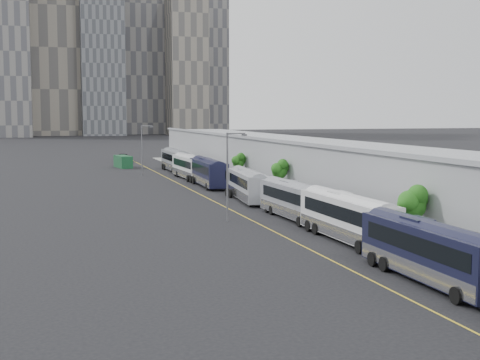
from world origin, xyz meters
name	(u,v)px	position (x,y,z in m)	size (l,w,h in m)	color
sidewalk	(317,204)	(9.00, 55.00, 0.06)	(10.00, 170.00, 0.12)	gray
lane_line	(228,209)	(-1.50, 55.00, 0.01)	(0.12, 160.00, 0.02)	gold
depot	(349,173)	(12.99, 55.00, 3.51)	(12.45, 160.40, 7.20)	gray
skyline	(76,30)	(-2.90, 324.16, 50.85)	(145.00, 64.00, 120.00)	slate
bus_1	(430,257)	(1.73, 20.60, 1.60)	(2.90, 13.01, 3.80)	black
bus_2	(347,221)	(2.75, 34.24, 1.64)	(2.96, 13.34, 3.89)	white
bus_3	(294,203)	(2.79, 46.20, 1.55)	(2.92, 12.64, 3.67)	gray
bus_4	(248,188)	(2.56, 60.77, 1.57)	(3.80, 12.90, 3.71)	#A2A5AB
bus_5	(208,175)	(1.86, 77.60, 1.68)	(3.10, 13.71, 3.99)	black
bus_6	(190,169)	(1.69, 89.24, 1.62)	(3.07, 13.23, 3.85)	white
bus_7	(175,162)	(2.22, 103.76, 1.68)	(3.03, 13.67, 3.99)	gray
tree_1	(412,202)	(5.71, 29.42, 3.75)	(2.18, 2.18, 4.86)	black
tree_2	(280,170)	(5.90, 59.03, 3.80)	(1.80, 1.80, 4.74)	black
tree_3	(238,161)	(5.96, 76.26, 3.59)	(1.68, 1.68, 4.47)	black
street_lamp_near	(229,170)	(-3.75, 46.68, 4.97)	(2.04, 0.22, 8.58)	#59595E
street_lamp_far	(143,147)	(-4.73, 95.93, 4.90)	(2.04, 0.22, 8.43)	#59595E
shipping_container	(123,162)	(-5.87, 114.42, 1.16)	(2.17, 6.13, 2.32)	#154425
suv	(123,158)	(-4.08, 130.49, 0.84)	(2.79, 6.06, 1.68)	black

